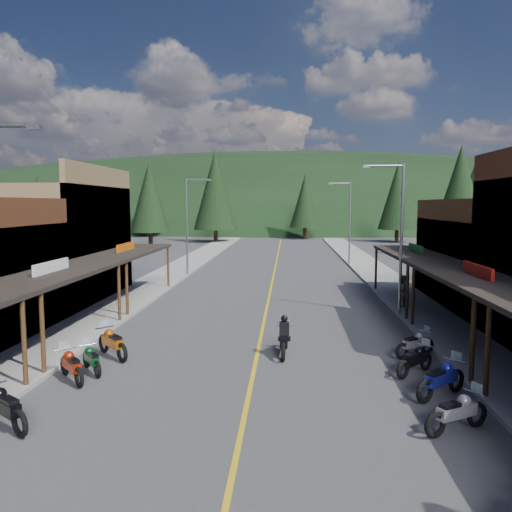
% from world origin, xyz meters
% --- Properties ---
extents(ground, '(220.00, 220.00, 0.00)m').
position_xyz_m(ground, '(0.00, 0.00, 0.00)').
color(ground, '#38383A').
rests_on(ground, ground).
extents(centerline, '(0.15, 90.00, 0.01)m').
position_xyz_m(centerline, '(0.00, 20.00, 0.01)').
color(centerline, gold).
rests_on(centerline, ground).
extents(sidewalk_west, '(3.40, 94.00, 0.15)m').
position_xyz_m(sidewalk_west, '(-8.70, 20.00, 0.07)').
color(sidewalk_west, gray).
rests_on(sidewalk_west, ground).
extents(sidewalk_east, '(3.40, 94.00, 0.15)m').
position_xyz_m(sidewalk_east, '(8.70, 20.00, 0.07)').
color(sidewalk_east, gray).
rests_on(sidewalk_east, ground).
extents(shop_west_3, '(10.90, 10.20, 8.20)m').
position_xyz_m(shop_west_3, '(-13.78, 11.30, 3.52)').
color(shop_west_3, brown).
rests_on(shop_west_3, ground).
extents(shop_east_3, '(10.90, 10.20, 6.20)m').
position_xyz_m(shop_east_3, '(13.75, 11.30, 2.53)').
color(shop_east_3, '#4C2D16').
rests_on(shop_east_3, ground).
extents(streetlight_1, '(2.16, 0.18, 8.00)m').
position_xyz_m(streetlight_1, '(-6.95, 22.00, 4.46)').
color(streetlight_1, gray).
rests_on(streetlight_1, ground).
extents(streetlight_2, '(2.16, 0.18, 8.00)m').
position_xyz_m(streetlight_2, '(6.95, 8.00, 4.46)').
color(streetlight_2, gray).
rests_on(streetlight_2, ground).
extents(streetlight_3, '(2.16, 0.18, 8.00)m').
position_xyz_m(streetlight_3, '(6.95, 30.00, 4.46)').
color(streetlight_3, gray).
rests_on(streetlight_3, ground).
extents(ridge_hill, '(310.00, 140.00, 60.00)m').
position_xyz_m(ridge_hill, '(0.00, 135.00, 0.00)').
color(ridge_hill, black).
rests_on(ridge_hill, ground).
extents(pine_0, '(5.04, 5.04, 11.00)m').
position_xyz_m(pine_0, '(-40.00, 62.00, 6.48)').
color(pine_0, black).
rests_on(pine_0, ground).
extents(pine_1, '(5.88, 5.88, 12.50)m').
position_xyz_m(pine_1, '(-24.00, 70.00, 7.24)').
color(pine_1, black).
rests_on(pine_1, ground).
extents(pine_2, '(6.72, 6.72, 14.00)m').
position_xyz_m(pine_2, '(-10.00, 58.00, 7.99)').
color(pine_2, black).
rests_on(pine_2, ground).
extents(pine_3, '(5.04, 5.04, 11.00)m').
position_xyz_m(pine_3, '(4.00, 66.00, 6.48)').
color(pine_3, black).
rests_on(pine_3, ground).
extents(pine_4, '(5.88, 5.88, 12.50)m').
position_xyz_m(pine_4, '(18.00, 60.00, 7.24)').
color(pine_4, black).
rests_on(pine_4, ground).
extents(pine_5, '(6.72, 6.72, 14.00)m').
position_xyz_m(pine_5, '(34.00, 72.00, 7.99)').
color(pine_5, black).
rests_on(pine_5, ground).
extents(pine_7, '(5.88, 5.88, 12.50)m').
position_xyz_m(pine_7, '(-32.00, 76.00, 7.24)').
color(pine_7, black).
rests_on(pine_7, ground).
extents(pine_8, '(4.48, 4.48, 10.00)m').
position_xyz_m(pine_8, '(-22.00, 40.00, 5.98)').
color(pine_8, black).
rests_on(pine_8, ground).
extents(pine_9, '(4.93, 4.93, 10.80)m').
position_xyz_m(pine_9, '(24.00, 45.00, 6.38)').
color(pine_9, black).
rests_on(pine_9, ground).
extents(pine_10, '(5.38, 5.38, 11.60)m').
position_xyz_m(pine_10, '(-18.00, 50.00, 6.78)').
color(pine_10, black).
rests_on(pine_10, ground).
extents(pine_11, '(5.82, 5.82, 12.40)m').
position_xyz_m(pine_11, '(20.00, 38.00, 7.19)').
color(pine_11, black).
rests_on(pine_11, ground).
extents(bike_west_5, '(2.28, 1.92, 1.29)m').
position_xyz_m(bike_west_5, '(-6.25, -6.20, 0.65)').
color(bike_west_5, black).
rests_on(bike_west_5, ground).
extents(bike_west_6, '(1.92, 2.04, 1.20)m').
position_xyz_m(bike_west_6, '(-6.02, -2.65, 0.60)').
color(bike_west_6, '#99200A').
rests_on(bike_west_6, ground).
extents(bike_west_7, '(1.65, 1.86, 1.07)m').
position_xyz_m(bike_west_7, '(-5.69, -1.75, 0.53)').
color(bike_west_7, '#0D421D').
rests_on(bike_west_7, ground).
extents(bike_west_8, '(2.15, 2.17, 1.31)m').
position_xyz_m(bike_west_8, '(-5.57, 0.01, 0.66)').
color(bike_west_8, '#B0520C').
rests_on(bike_west_8, ground).
extents(bike_east_5, '(2.16, 1.63, 1.19)m').
position_xyz_m(bike_east_5, '(5.60, -5.65, 0.60)').
color(bike_east_5, gray).
rests_on(bike_east_5, ground).
extents(bike_east_6, '(2.22, 2.01, 1.29)m').
position_xyz_m(bike_east_6, '(5.91, -3.28, 0.64)').
color(bike_east_6, navy).
rests_on(bike_east_6, ground).
extents(bike_east_7, '(1.91, 1.88, 1.15)m').
position_xyz_m(bike_east_7, '(5.63, -1.23, 0.57)').
color(bike_east_7, black).
rests_on(bike_east_7, ground).
extents(bike_east_8, '(2.00, 1.63, 1.12)m').
position_xyz_m(bike_east_8, '(6.16, 0.89, 0.56)').
color(bike_east_8, gray).
rests_on(bike_east_8, ground).
extents(rider_on_bike, '(0.81, 2.22, 1.67)m').
position_xyz_m(rider_on_bike, '(1.07, 0.73, 0.67)').
color(rider_on_bike, black).
rests_on(rider_on_bike, ground).
extents(pedestrian_east_b, '(0.99, 0.95, 1.80)m').
position_xyz_m(pedestrian_east_b, '(7.65, 9.77, 1.05)').
color(pedestrian_east_b, brown).
rests_on(pedestrian_east_b, sidewalk_east).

